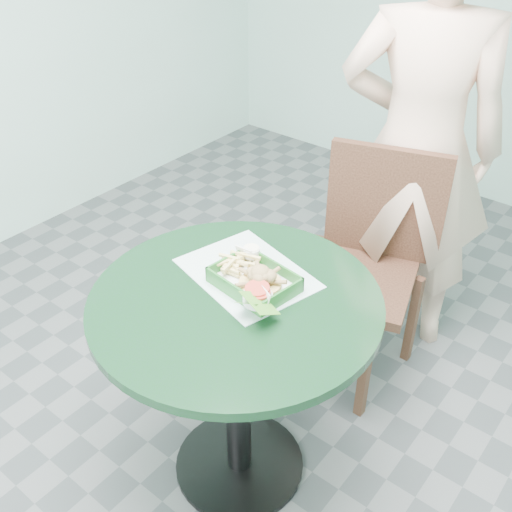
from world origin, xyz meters
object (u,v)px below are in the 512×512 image
Objects in this scene: dining_chair at (366,251)px; crab_sandwich at (261,283)px; food_basket at (254,288)px; cafe_table at (237,346)px; diner_person at (425,110)px; sauce_ramekin at (246,257)px.

crab_sandwich is at bearing -105.32° from dining_chair.
food_basket is at bearing 173.22° from crab_sandwich.
crab_sandwich is (0.03, -0.00, 0.03)m from food_basket.
crab_sandwich is (0.04, 0.07, 0.22)m from cafe_table.
diner_person is at bearing 89.49° from crab_sandwich.
diner_person reaches higher than cafe_table.
diner_person reaches higher than food_basket.
sauce_ramekin is (-0.12, 0.08, -0.00)m from crab_sandwich.
dining_chair is 7.42× the size of crab_sandwich.
dining_chair is 3.91× the size of food_basket.
dining_chair is at bearing 91.99° from crab_sandwich.
dining_chair reaches higher than crab_sandwich.
diner_person is 8.73× the size of food_basket.
crab_sandwich is at bearing 61.19° from cafe_table.
cafe_table is 1.14m from diner_person.
food_basket is at bearing -39.33° from sauce_ramekin.
sauce_ramekin is (-0.09, 0.07, 0.03)m from food_basket.
sauce_ramekin is (-0.08, 0.15, 0.22)m from cafe_table.
sauce_ramekin is (-0.09, -0.62, 0.27)m from dining_chair.
diner_person is at bearing 87.76° from food_basket.
food_basket is at bearing -107.70° from dining_chair.
dining_chair is 0.57m from diner_person.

